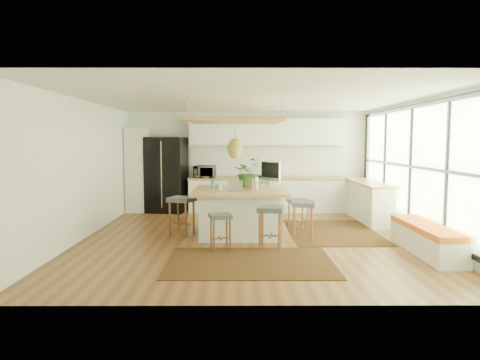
{
  "coord_description": "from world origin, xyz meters",
  "views": [
    {
      "loc": [
        -0.24,
        -8.3,
        1.89
      ],
      "look_at": [
        -0.2,
        0.5,
        1.1
      ],
      "focal_mm": 32.05,
      "sensor_mm": 36.0,
      "label": 1
    }
  ],
  "objects_px": {
    "stool_right_back": "(298,214)",
    "stool_right_front": "(303,221)",
    "island": "(240,212)",
    "fridge": "(167,178)",
    "stool_left_side": "(182,218)",
    "stool_near_right": "(271,229)",
    "microwave": "(205,170)",
    "stool_near_left": "(220,229)",
    "laptop": "(234,185)",
    "monitor": "(271,175)",
    "island_plant": "(246,175)"
  },
  "relations": [
    {
      "from": "fridge",
      "to": "stool_right_front",
      "type": "relative_size",
      "value": 2.76
    },
    {
      "from": "island",
      "to": "monitor",
      "type": "bearing_deg",
      "value": 29.34
    },
    {
      "from": "stool_near_right",
      "to": "stool_near_left",
      "type": "bearing_deg",
      "value": -178.2
    },
    {
      "from": "stool_near_right",
      "to": "laptop",
      "type": "height_order",
      "value": "laptop"
    },
    {
      "from": "stool_right_front",
      "to": "fridge",
      "type": "bearing_deg",
      "value": 134.4
    },
    {
      "from": "microwave",
      "to": "stool_near_left",
      "type": "bearing_deg",
      "value": -80.35
    },
    {
      "from": "island",
      "to": "stool_right_back",
      "type": "height_order",
      "value": "island"
    },
    {
      "from": "monitor",
      "to": "microwave",
      "type": "xyz_separation_m",
      "value": [
        -1.58,
        2.46,
        -0.07
      ]
    },
    {
      "from": "stool_near_right",
      "to": "microwave",
      "type": "relative_size",
      "value": 1.29
    },
    {
      "from": "laptop",
      "to": "microwave",
      "type": "bearing_deg",
      "value": 114.84
    },
    {
      "from": "fridge",
      "to": "stool_left_side",
      "type": "height_order",
      "value": "fridge"
    },
    {
      "from": "stool_right_front",
      "to": "monitor",
      "type": "xyz_separation_m",
      "value": [
        -0.58,
        0.78,
        0.83
      ]
    },
    {
      "from": "stool_near_left",
      "to": "island",
      "type": "bearing_deg",
      "value": 74.04
    },
    {
      "from": "stool_left_side",
      "to": "laptop",
      "type": "distance_m",
      "value": 1.29
    },
    {
      "from": "island_plant",
      "to": "island",
      "type": "bearing_deg",
      "value": -103.9
    },
    {
      "from": "stool_near_right",
      "to": "stool_right_front",
      "type": "xyz_separation_m",
      "value": [
        0.69,
        0.77,
        0.0
      ]
    },
    {
      "from": "stool_near_left",
      "to": "stool_right_front",
      "type": "relative_size",
      "value": 0.86
    },
    {
      "from": "island",
      "to": "microwave",
      "type": "xyz_separation_m",
      "value": [
        -0.93,
        2.82,
        0.66
      ]
    },
    {
      "from": "stool_near_right",
      "to": "stool_right_front",
      "type": "height_order",
      "value": "stool_near_right"
    },
    {
      "from": "monitor",
      "to": "microwave",
      "type": "bearing_deg",
      "value": 176.53
    },
    {
      "from": "fridge",
      "to": "stool_right_front",
      "type": "distance_m",
      "value": 4.58
    },
    {
      "from": "stool_left_side",
      "to": "fridge",
      "type": "bearing_deg",
      "value": 105.04
    },
    {
      "from": "laptop",
      "to": "stool_right_back",
      "type": "bearing_deg",
      "value": 36.57
    },
    {
      "from": "stool_near_left",
      "to": "laptop",
      "type": "bearing_deg",
      "value": 74.95
    },
    {
      "from": "stool_right_back",
      "to": "laptop",
      "type": "height_order",
      "value": "laptop"
    },
    {
      "from": "stool_right_back",
      "to": "stool_near_left",
      "type": "bearing_deg",
      "value": -135.97
    },
    {
      "from": "fridge",
      "to": "stool_near_right",
      "type": "bearing_deg",
      "value": -48.95
    },
    {
      "from": "stool_near_right",
      "to": "island_plant",
      "type": "relative_size",
      "value": 1.23
    },
    {
      "from": "stool_near_left",
      "to": "laptop",
      "type": "distance_m",
      "value": 1.14
    },
    {
      "from": "microwave",
      "to": "laptop",
      "type": "bearing_deg",
      "value": -74.11
    },
    {
      "from": "stool_right_back",
      "to": "stool_right_front",
      "type": "bearing_deg",
      "value": -91.12
    },
    {
      "from": "stool_right_front",
      "to": "stool_right_back",
      "type": "distance_m",
      "value": 0.74
    },
    {
      "from": "stool_near_right",
      "to": "laptop",
      "type": "relative_size",
      "value": 2.39
    },
    {
      "from": "fridge",
      "to": "stool_near_left",
      "type": "xyz_separation_m",
      "value": [
        1.61,
        -4.05,
        -0.57
      ]
    },
    {
      "from": "island",
      "to": "stool_near_right",
      "type": "height_order",
      "value": "island"
    },
    {
      "from": "stool_right_back",
      "to": "stool_left_side",
      "type": "relative_size",
      "value": 0.87
    },
    {
      "from": "monitor",
      "to": "microwave",
      "type": "relative_size",
      "value": 1.03
    },
    {
      "from": "laptop",
      "to": "stool_near_left",
      "type": "bearing_deg",
      "value": -94.67
    },
    {
      "from": "stool_near_left",
      "to": "stool_right_back",
      "type": "bearing_deg",
      "value": 44.03
    },
    {
      "from": "stool_near_right",
      "to": "monitor",
      "type": "xyz_separation_m",
      "value": [
        0.11,
        1.55,
        0.83
      ]
    },
    {
      "from": "stool_right_front",
      "to": "stool_left_side",
      "type": "distance_m",
      "value": 2.42
    },
    {
      "from": "island",
      "to": "monitor",
      "type": "height_order",
      "value": "monitor"
    },
    {
      "from": "stool_right_front",
      "to": "island",
      "type": "bearing_deg",
      "value": 161.26
    },
    {
      "from": "fridge",
      "to": "stool_near_right",
      "type": "relative_size",
      "value": 2.67
    },
    {
      "from": "stool_near_left",
      "to": "stool_left_side",
      "type": "bearing_deg",
      "value": 126.48
    },
    {
      "from": "stool_near_right",
      "to": "stool_left_side",
      "type": "xyz_separation_m",
      "value": [
        -1.71,
        1.09,
        0.0
      ]
    },
    {
      "from": "stool_near_left",
      "to": "island_plant",
      "type": "bearing_deg",
      "value": 74.71
    },
    {
      "from": "stool_right_front",
      "to": "laptop",
      "type": "bearing_deg",
      "value": 176.85
    },
    {
      "from": "stool_right_front",
      "to": "stool_left_side",
      "type": "bearing_deg",
      "value": 172.43
    },
    {
      "from": "fridge",
      "to": "microwave",
      "type": "height_order",
      "value": "fridge"
    }
  ]
}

